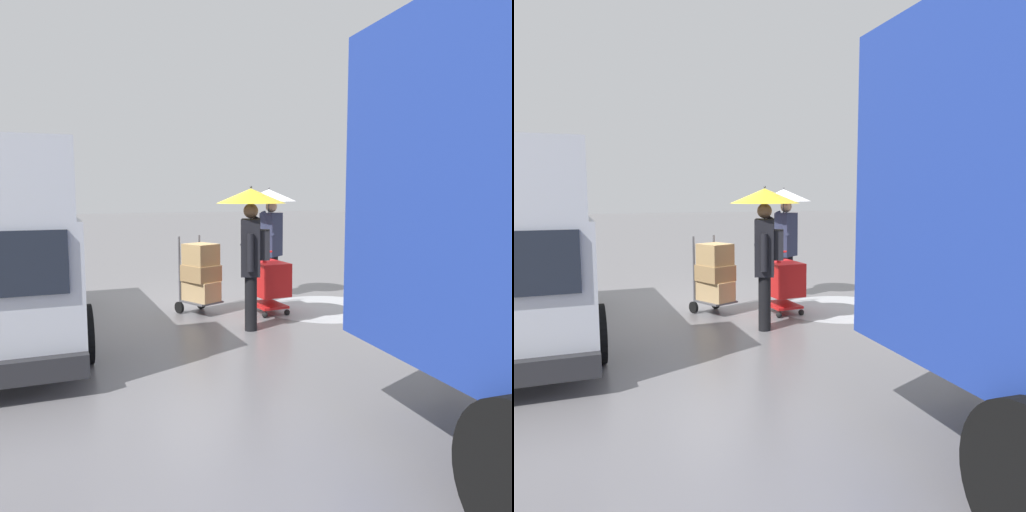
{
  "view_description": "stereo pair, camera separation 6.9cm",
  "coord_description": "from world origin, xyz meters",
  "views": [
    {
      "loc": [
        2.67,
        9.08,
        2.04
      ],
      "look_at": [
        -0.11,
        1.44,
        1.05
      ],
      "focal_mm": 36.31,
      "sensor_mm": 36.0,
      "label": 1
    },
    {
      "loc": [
        2.61,
        9.11,
        2.04
      ],
      "look_at": [
        -0.11,
        1.44,
        1.05
      ],
      "focal_mm": 36.31,
      "sensor_mm": 36.0,
      "label": 2
    }
  ],
  "objects": [
    {
      "name": "ground_plane",
      "position": [
        0.0,
        0.0,
        0.0
      ],
      "size": [
        90.0,
        90.0,
        0.0
      ],
      "primitive_type": "plane",
      "color": "slate"
    },
    {
      "name": "pedestrian_black_side",
      "position": [
        -0.98,
        -0.19,
        1.57
      ],
      "size": [
        1.04,
        1.04,
        2.15
      ],
      "color": "black",
      "rests_on": "ground"
    },
    {
      "name": "shopping_cart_vendor",
      "position": [
        -0.49,
        0.98,
        0.57
      ],
      "size": [
        0.63,
        0.87,
        1.04
      ],
      "color": "red",
      "rests_on": "ground"
    },
    {
      "name": "slush_patch_near_cluster",
      "position": [
        -1.59,
        1.02,
        0.0
      ],
      "size": [
        2.2,
        2.2,
        0.01
      ],
      "primitive_type": "cylinder",
      "color": "#ADAFB5",
      "rests_on": "ground"
    },
    {
      "name": "street_lamp",
      "position": [
        -3.24,
        2.39,
        2.37
      ],
      "size": [
        0.28,
        0.28,
        3.86
      ],
      "color": "#2D2D33",
      "rests_on": "ground"
    },
    {
      "name": "pedestrian_pink_side",
      "position": [
        0.1,
        1.83,
        1.57
      ],
      "size": [
        1.04,
        1.04,
        2.15
      ],
      "color": "black",
      "rests_on": "ground"
    },
    {
      "name": "hand_dolly_boxes",
      "position": [
        0.6,
        0.66,
        0.68
      ],
      "size": [
        0.76,
        0.85,
        1.32
      ],
      "color": "#515156",
      "rests_on": "ground"
    }
  ]
}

